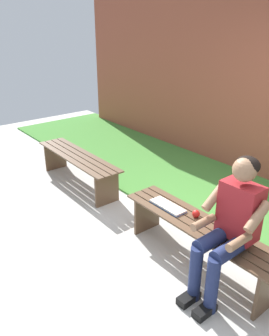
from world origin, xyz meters
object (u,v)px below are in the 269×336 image
Objects in this scene: bench_near at (199,233)px; bench_far at (78,162)px; book_open at (168,206)px; apple at (196,214)px; person_seated at (230,224)px.

bench_near is 1.02× the size of bench_far.
book_open is at bearing 179.49° from bench_far.
apple is at bearing -30.26° from bench_near.
person_seated reaches higher than bench_far.
book_open is (0.42, 0.02, 0.12)m from bench_near.
apple is at bearing -18.14° from person_seated.
bench_far is 22.62× the size of apple.
bench_near is 0.53m from person_seated.
person_seated is at bearing 161.86° from apple.
book_open is (0.32, 0.08, -0.03)m from apple.
book_open is at bearing -5.97° from person_seated.
bench_far is at bearing 1.56° from apple.
bench_near is 4.33× the size of book_open.
apple is 0.19× the size of book_open.
bench_far is 4.22× the size of book_open.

